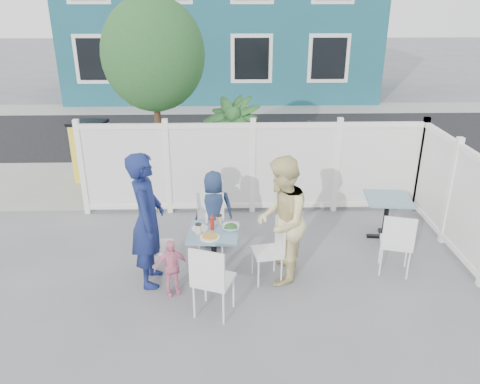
{
  "coord_description": "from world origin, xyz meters",
  "views": [
    {
      "loc": [
        -0.31,
        -5.14,
        3.53
      ],
      "look_at": [
        -0.16,
        0.71,
        1.08
      ],
      "focal_mm": 35.0,
      "sensor_mm": 36.0,
      "label": 1
    }
  ],
  "objects_px": {
    "chair_near": "(211,277)",
    "toddler": "(171,267)",
    "chair_right": "(273,246)",
    "boy": "(214,209)",
    "chair_back": "(211,218)",
    "man": "(147,220)",
    "chair_left": "(152,241)",
    "utility_cabinet": "(91,153)",
    "main_table": "(214,242)",
    "woman": "(281,221)",
    "spare_table": "(387,207)"
  },
  "relations": [
    {
      "from": "spare_table",
      "to": "toddler",
      "type": "distance_m",
      "value": 3.48
    },
    {
      "from": "chair_near",
      "to": "man",
      "type": "distance_m",
      "value": 1.19
    },
    {
      "from": "chair_right",
      "to": "boy",
      "type": "bearing_deg",
      "value": 27.98
    },
    {
      "from": "main_table",
      "to": "chair_right",
      "type": "relative_size",
      "value": 0.83
    },
    {
      "from": "chair_left",
      "to": "chair_back",
      "type": "bearing_deg",
      "value": 133.88
    },
    {
      "from": "chair_left",
      "to": "woman",
      "type": "relative_size",
      "value": 0.52
    },
    {
      "from": "main_table",
      "to": "chair_near",
      "type": "distance_m",
      "value": 0.86
    },
    {
      "from": "chair_left",
      "to": "man",
      "type": "relative_size",
      "value": 0.49
    },
    {
      "from": "main_table",
      "to": "boy",
      "type": "xyz_separation_m",
      "value": [
        -0.02,
        0.92,
        0.05
      ]
    },
    {
      "from": "chair_back",
      "to": "man",
      "type": "height_order",
      "value": "man"
    },
    {
      "from": "main_table",
      "to": "chair_back",
      "type": "relative_size",
      "value": 0.8
    },
    {
      "from": "utility_cabinet",
      "to": "chair_left",
      "type": "distance_m",
      "value": 4.02
    },
    {
      "from": "chair_back",
      "to": "toddler",
      "type": "bearing_deg",
      "value": 67.64
    },
    {
      "from": "utility_cabinet",
      "to": "man",
      "type": "bearing_deg",
      "value": -57.74
    },
    {
      "from": "chair_near",
      "to": "toddler",
      "type": "relative_size",
      "value": 1.25
    },
    {
      "from": "chair_right",
      "to": "chair_back",
      "type": "bearing_deg",
      "value": 34.74
    },
    {
      "from": "utility_cabinet",
      "to": "chair_near",
      "type": "relative_size",
      "value": 1.26
    },
    {
      "from": "chair_back",
      "to": "utility_cabinet",
      "type": "bearing_deg",
      "value": -49.32
    },
    {
      "from": "spare_table",
      "to": "chair_right",
      "type": "height_order",
      "value": "chair_right"
    },
    {
      "from": "spare_table",
      "to": "chair_near",
      "type": "xyz_separation_m",
      "value": [
        -2.66,
        -1.9,
        0.01
      ]
    },
    {
      "from": "chair_left",
      "to": "man",
      "type": "distance_m",
      "value": 0.41
    },
    {
      "from": "spare_table",
      "to": "man",
      "type": "height_order",
      "value": "man"
    },
    {
      "from": "chair_right",
      "to": "man",
      "type": "height_order",
      "value": "man"
    },
    {
      "from": "chair_left",
      "to": "spare_table",
      "type": "bearing_deg",
      "value": 107.46
    },
    {
      "from": "main_table",
      "to": "toddler",
      "type": "height_order",
      "value": "toddler"
    },
    {
      "from": "chair_right",
      "to": "man",
      "type": "bearing_deg",
      "value": 79.62
    },
    {
      "from": "boy",
      "to": "toddler",
      "type": "bearing_deg",
      "value": 58.42
    },
    {
      "from": "chair_right",
      "to": "boy",
      "type": "distance_m",
      "value": 1.27
    },
    {
      "from": "man",
      "to": "toddler",
      "type": "height_order",
      "value": "man"
    },
    {
      "from": "woman",
      "to": "boy",
      "type": "height_order",
      "value": "woman"
    },
    {
      "from": "utility_cabinet",
      "to": "woman",
      "type": "height_order",
      "value": "woman"
    },
    {
      "from": "chair_near",
      "to": "toddler",
      "type": "bearing_deg",
      "value": 157.04
    },
    {
      "from": "chair_right",
      "to": "chair_back",
      "type": "relative_size",
      "value": 0.97
    },
    {
      "from": "utility_cabinet",
      "to": "chair_left",
      "type": "bearing_deg",
      "value": -56.8
    },
    {
      "from": "utility_cabinet",
      "to": "boy",
      "type": "relative_size",
      "value": 1.01
    },
    {
      "from": "man",
      "to": "main_table",
      "type": "bearing_deg",
      "value": -88.32
    },
    {
      "from": "spare_table",
      "to": "chair_back",
      "type": "distance_m",
      "value": 2.73
    },
    {
      "from": "spare_table",
      "to": "chair_right",
      "type": "bearing_deg",
      "value": -149.42
    },
    {
      "from": "chair_near",
      "to": "man",
      "type": "xyz_separation_m",
      "value": [
        -0.82,
        0.78,
        0.35
      ]
    },
    {
      "from": "utility_cabinet",
      "to": "boy",
      "type": "xyz_separation_m",
      "value": [
        2.57,
        -2.77,
        -0.01
      ]
    },
    {
      "from": "utility_cabinet",
      "to": "chair_back",
      "type": "bearing_deg",
      "value": -41.98
    },
    {
      "from": "woman",
      "to": "toddler",
      "type": "relative_size",
      "value": 2.26
    },
    {
      "from": "utility_cabinet",
      "to": "chair_near",
      "type": "height_order",
      "value": "utility_cabinet"
    },
    {
      "from": "utility_cabinet",
      "to": "chair_right",
      "type": "relative_size",
      "value": 1.41
    },
    {
      "from": "main_table",
      "to": "woman",
      "type": "distance_m",
      "value": 0.94
    },
    {
      "from": "chair_near",
      "to": "man",
      "type": "height_order",
      "value": "man"
    },
    {
      "from": "chair_back",
      "to": "chair_near",
      "type": "xyz_separation_m",
      "value": [
        0.06,
        -1.62,
        0.04
      ]
    },
    {
      "from": "chair_back",
      "to": "main_table",
      "type": "bearing_deg",
      "value": 94.98
    },
    {
      "from": "chair_back",
      "to": "woman",
      "type": "height_order",
      "value": "woman"
    },
    {
      "from": "boy",
      "to": "chair_near",
      "type": "bearing_deg",
      "value": 80.38
    }
  ]
}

